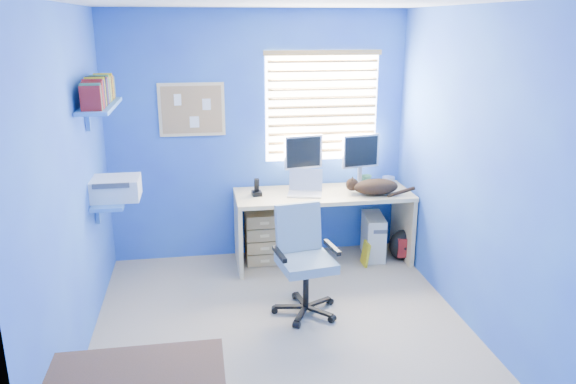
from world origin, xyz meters
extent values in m
cube|color=tan|center=(0.00, 0.00, 0.00)|extent=(3.00, 3.20, 0.00)
cube|color=white|center=(0.00, 0.00, 2.50)|extent=(3.00, 3.20, 0.00)
cube|color=blue|center=(0.00, 1.60, 1.25)|extent=(3.00, 0.01, 2.50)
cube|color=blue|center=(0.00, -1.60, 1.25)|extent=(3.00, 0.01, 2.50)
cube|color=blue|center=(-1.50, 0.00, 1.25)|extent=(0.01, 3.20, 2.50)
cube|color=blue|center=(1.50, 0.00, 1.25)|extent=(0.01, 3.20, 2.50)
cube|color=beige|center=(0.60, 1.26, 0.37)|extent=(1.75, 0.65, 0.74)
cube|color=silver|center=(0.41, 1.21, 0.85)|extent=(0.39, 0.34, 0.22)
cube|color=silver|center=(0.44, 1.49, 1.01)|extent=(0.42, 0.19, 0.54)
cube|color=silver|center=(1.03, 1.44, 1.01)|extent=(0.42, 0.19, 0.54)
cube|color=black|center=(-0.06, 1.27, 0.82)|extent=(0.10, 0.12, 0.17)
imported|color=#377B51|center=(1.11, 1.47, 0.79)|extent=(0.10, 0.09, 0.10)
cylinder|color=silver|center=(1.36, 1.48, 0.78)|extent=(0.13, 0.13, 0.07)
ellipsoid|color=black|center=(1.10, 1.11, 0.82)|extent=(0.50, 0.37, 0.16)
cube|color=beige|center=(1.16, 1.30, 0.23)|extent=(0.24, 0.46, 0.45)
cube|color=tan|center=(0.01, 1.34, 0.27)|extent=(0.35, 0.28, 0.54)
cube|color=yellow|center=(1.02, 1.10, 0.12)|extent=(0.03, 0.17, 0.24)
ellipsoid|color=black|center=(1.43, 1.16, 0.16)|extent=(0.29, 0.23, 0.33)
cylinder|color=black|center=(0.23, 0.23, 0.03)|extent=(0.60, 0.60, 0.06)
cylinder|color=black|center=(0.23, 0.23, 0.24)|extent=(0.06, 0.06, 0.36)
cube|color=#7497A7|center=(0.23, 0.23, 0.46)|extent=(0.49, 0.49, 0.08)
cube|color=#7497A7|center=(0.20, 0.43, 0.70)|extent=(0.39, 0.12, 0.41)
cube|color=white|center=(0.65, 1.59, 1.55)|extent=(1.15, 0.01, 1.10)
cube|color=tan|center=(0.65, 1.56, 1.55)|extent=(1.10, 0.03, 1.00)
cube|color=beige|center=(-0.65, 1.58, 1.55)|extent=(0.64, 0.02, 0.52)
cube|color=tan|center=(-0.65, 1.57, 1.55)|extent=(0.58, 0.01, 0.46)
cube|color=#437FD0|center=(-1.36, 0.75, 0.92)|extent=(0.26, 0.55, 0.03)
cube|color=silver|center=(-1.32, 0.75, 1.02)|extent=(0.42, 0.34, 0.18)
cube|color=#437FD0|center=(-1.37, 0.75, 1.72)|extent=(0.24, 0.90, 0.03)
cube|color=navy|center=(-1.38, 0.75, 1.84)|extent=(0.15, 0.80, 0.22)
camera|label=1|loc=(-0.60, -3.96, 2.37)|focal=35.00mm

